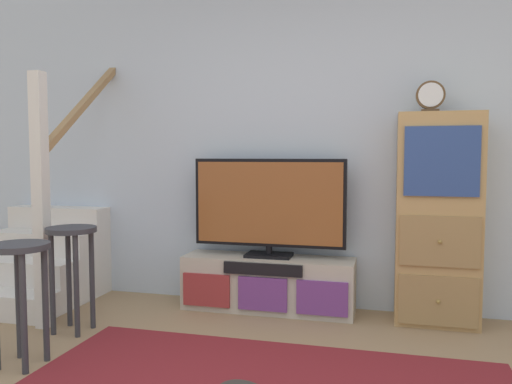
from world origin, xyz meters
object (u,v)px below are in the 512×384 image
at_px(bar_stool_far, 72,254).
at_px(television, 269,205).
at_px(media_console, 268,284).
at_px(side_cabinet, 438,219).
at_px(desk_clock, 430,97).
at_px(bar_stool_near, 20,275).

bearing_deg(bar_stool_far, television, 34.85).
xyz_separation_m(media_console, bar_stool_far, (-1.20, -0.81, 0.33)).
relative_size(side_cabinet, desk_clock, 6.83).
bearing_deg(bar_stool_near, bar_stool_far, 95.64).
distance_m(media_console, side_cabinet, 1.37).
xyz_separation_m(television, side_cabinet, (1.25, -0.01, -0.07)).
height_order(side_cabinet, bar_stool_near, side_cabinet).
distance_m(side_cabinet, desk_clock, 0.88).
height_order(media_console, television, television).
distance_m(television, side_cabinet, 1.26).
relative_size(television, side_cabinet, 0.79).
bearing_deg(media_console, television, 90.00).
distance_m(media_console, desk_clock, 1.85).
height_order(desk_clock, bar_stool_near, desk_clock).
bearing_deg(bar_stool_near, desk_clock, 30.88).
xyz_separation_m(desk_clock, bar_stool_near, (-2.33, -1.39, -1.10)).
xyz_separation_m(media_console, side_cabinet, (1.25, 0.01, 0.55)).
bearing_deg(media_console, side_cabinet, 0.47).
relative_size(side_cabinet, bar_stool_near, 2.12).
relative_size(television, bar_stool_far, 1.65).
bearing_deg(desk_clock, media_console, 179.77).
distance_m(media_console, bar_stool_far, 1.49).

